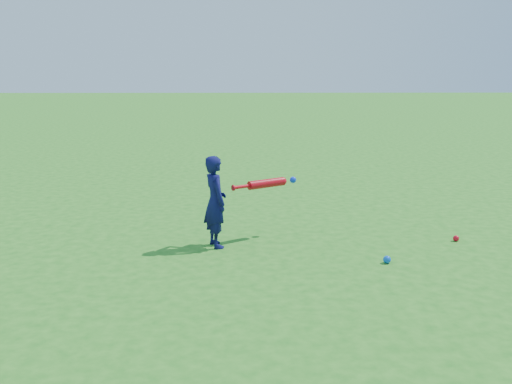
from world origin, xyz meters
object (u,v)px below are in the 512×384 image
(ground_ball_blue, at_px, (387,260))
(bat_swing, at_px, (269,183))
(child, at_px, (215,202))
(ground_ball_red, at_px, (456,238))

(ground_ball_blue, distance_m, bat_swing, 1.49)
(ground_ball_blue, relative_size, bat_swing, 0.10)
(child, relative_size, ground_ball_blue, 12.85)
(ground_ball_red, xyz_separation_m, ground_ball_blue, (-0.91, -0.69, 0.00))
(child, xyz_separation_m, ground_ball_red, (2.54, 0.12, -0.44))
(ground_ball_red, bearing_deg, ground_ball_blue, -142.83)
(child, height_order, ground_ball_red, child)
(child, relative_size, bat_swing, 1.34)
(child, distance_m, ground_ball_red, 2.58)
(child, bearing_deg, bat_swing, -83.24)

